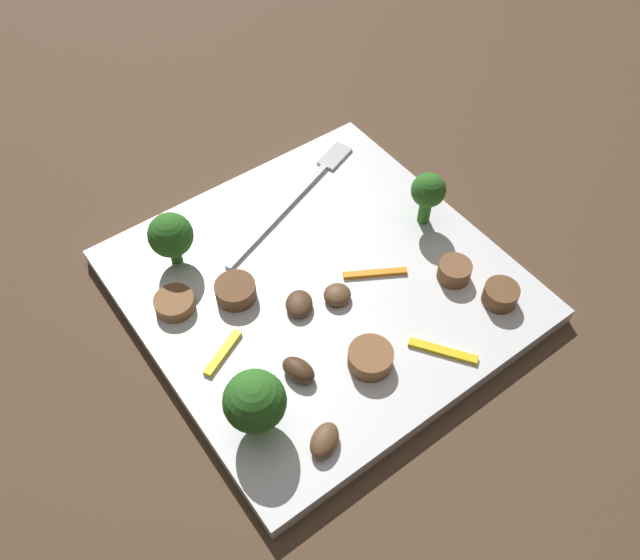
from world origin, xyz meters
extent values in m
plane|color=#4C3826|center=(0.00, 0.00, 0.00)|extent=(1.40, 1.40, 0.00)
cube|color=white|center=(0.00, 0.00, 0.01)|extent=(0.28, 0.28, 0.01)
cube|color=silver|center=(0.01, 0.08, 0.02)|extent=(0.14, 0.06, 0.00)
cube|color=silver|center=(0.10, 0.11, 0.02)|extent=(0.04, 0.03, 0.00)
cylinder|color=#347525|center=(-0.11, -0.08, 0.03)|extent=(0.01, 0.01, 0.02)
sphere|color=#2D6B23|center=(-0.11, -0.08, 0.05)|extent=(0.04, 0.04, 0.04)
cylinder|color=#347525|center=(0.11, 0.00, 0.03)|extent=(0.01, 0.01, 0.03)
sphere|color=#2D6B23|center=(0.11, 0.00, 0.05)|extent=(0.03, 0.03, 0.03)
cylinder|color=#347525|center=(-0.08, 0.09, 0.03)|extent=(0.01, 0.01, 0.02)
sphere|color=#2D6B23|center=(-0.08, 0.09, 0.05)|extent=(0.04, 0.04, 0.04)
cylinder|color=brown|center=(-0.02, -0.08, 0.02)|extent=(0.05, 0.05, 0.01)
cylinder|color=brown|center=(0.09, -0.06, 0.02)|extent=(0.03, 0.03, 0.02)
cylinder|color=brown|center=(0.10, -0.10, 0.02)|extent=(0.04, 0.04, 0.02)
cylinder|color=brown|center=(-0.11, 0.05, 0.02)|extent=(0.04, 0.04, 0.01)
cylinder|color=brown|center=(-0.06, 0.03, 0.02)|extent=(0.05, 0.05, 0.01)
ellipsoid|color=brown|center=(-0.08, -0.11, 0.02)|extent=(0.03, 0.03, 0.01)
ellipsoid|color=#422B19|center=(-0.06, -0.06, 0.02)|extent=(0.02, 0.03, 0.01)
ellipsoid|color=#4C331E|center=(-0.03, -0.01, 0.02)|extent=(0.03, 0.03, 0.01)
ellipsoid|color=brown|center=(0.00, -0.02, 0.02)|extent=(0.02, 0.02, 0.01)
cube|color=yellow|center=(0.03, -0.11, 0.02)|extent=(0.04, 0.05, 0.00)
cube|color=orange|center=(0.04, -0.02, 0.02)|extent=(0.05, 0.03, 0.00)
cube|color=yellow|center=(-0.10, -0.01, 0.02)|extent=(0.04, 0.02, 0.00)
camera|label=1|loc=(-0.19, -0.26, 0.43)|focal=36.47mm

